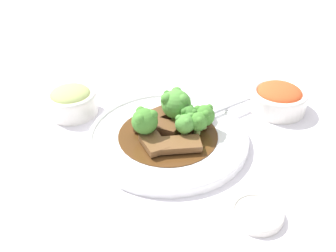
{
  "coord_description": "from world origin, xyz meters",
  "views": [
    {
      "loc": [
        -0.19,
        0.53,
        0.43
      ],
      "look_at": [
        0.0,
        0.0,
        0.03
      ],
      "focal_mm": 42.0,
      "sensor_mm": 36.0,
      "label": 1
    }
  ],
  "objects_px": {
    "broccoli_floret_4": "(175,103)",
    "beef_strip_0": "(178,144)",
    "broccoli_floret_2": "(170,101)",
    "sauce_dish": "(257,214)",
    "beef_strip_1": "(157,115)",
    "beef_strip_2": "(165,127)",
    "main_plate": "(168,137)",
    "serving_spoon": "(210,113)",
    "side_bowl_appetizer": "(72,100)",
    "beef_strip_3": "(154,143)",
    "broccoli_floret_0": "(198,121)",
    "broccoli_floret_6": "(185,123)",
    "beef_strip_4": "(149,125)",
    "broccoli_floret_1": "(189,115)",
    "broccoli_floret_3": "(204,115)",
    "broccoli_floret_5": "(145,121)",
    "side_bowl_kimchi": "(278,98)"
  },
  "relations": [
    {
      "from": "beef_strip_2",
      "to": "beef_strip_4",
      "type": "xyz_separation_m",
      "value": [
        0.03,
        0.0,
        -0.0
      ]
    },
    {
      "from": "beef_strip_1",
      "to": "broccoli_floret_4",
      "type": "xyz_separation_m",
      "value": [
        -0.03,
        -0.01,
        0.03
      ]
    },
    {
      "from": "beef_strip_0",
      "to": "beef_strip_3",
      "type": "distance_m",
      "value": 0.04
    },
    {
      "from": "beef_strip_1",
      "to": "main_plate",
      "type": "bearing_deg",
      "value": 133.46
    },
    {
      "from": "broccoli_floret_2",
      "to": "broccoli_floret_6",
      "type": "bearing_deg",
      "value": 129.45
    },
    {
      "from": "broccoli_floret_1",
      "to": "serving_spoon",
      "type": "height_order",
      "value": "broccoli_floret_1"
    },
    {
      "from": "beef_strip_0",
      "to": "sauce_dish",
      "type": "height_order",
      "value": "beef_strip_0"
    },
    {
      "from": "broccoli_floret_2",
      "to": "broccoli_floret_4",
      "type": "height_order",
      "value": "broccoli_floret_4"
    },
    {
      "from": "beef_strip_1",
      "to": "broccoli_floret_0",
      "type": "distance_m",
      "value": 0.09
    },
    {
      "from": "broccoli_floret_4",
      "to": "beef_strip_4",
      "type": "bearing_deg",
      "value": 48.94
    },
    {
      "from": "beef_strip_0",
      "to": "broccoli_floret_3",
      "type": "height_order",
      "value": "broccoli_floret_3"
    },
    {
      "from": "beef_strip_1",
      "to": "broccoli_floret_5",
      "type": "bearing_deg",
      "value": 92.36
    },
    {
      "from": "serving_spoon",
      "to": "broccoli_floret_0",
      "type": "bearing_deg",
      "value": 84.59
    },
    {
      "from": "beef_strip_4",
      "to": "broccoli_floret_5",
      "type": "bearing_deg",
      "value": 96.82
    },
    {
      "from": "main_plate",
      "to": "broccoli_floret_5",
      "type": "bearing_deg",
      "value": 34.16
    },
    {
      "from": "broccoli_floret_5",
      "to": "side_bowl_kimchi",
      "type": "xyz_separation_m",
      "value": [
        -0.2,
        -0.2,
        -0.03
      ]
    },
    {
      "from": "beef_strip_3",
      "to": "broccoli_floret_2",
      "type": "height_order",
      "value": "broccoli_floret_2"
    },
    {
      "from": "side_bowl_appetizer",
      "to": "broccoli_floret_3",
      "type": "bearing_deg",
      "value": -177.48
    },
    {
      "from": "beef_strip_4",
      "to": "sauce_dish",
      "type": "distance_m",
      "value": 0.25
    },
    {
      "from": "broccoli_floret_2",
      "to": "side_bowl_kimchi",
      "type": "height_order",
      "value": "broccoli_floret_2"
    },
    {
      "from": "main_plate",
      "to": "broccoli_floret_1",
      "type": "distance_m",
      "value": 0.06
    },
    {
      "from": "beef_strip_1",
      "to": "beef_strip_2",
      "type": "height_order",
      "value": "beef_strip_2"
    },
    {
      "from": "beef_strip_0",
      "to": "beef_strip_1",
      "type": "distance_m",
      "value": 0.1
    },
    {
      "from": "broccoli_floret_1",
      "to": "side_bowl_kimchi",
      "type": "bearing_deg",
      "value": -132.56
    },
    {
      "from": "broccoli_floret_0",
      "to": "broccoli_floret_4",
      "type": "distance_m",
      "value": 0.06
    },
    {
      "from": "broccoli_floret_6",
      "to": "side_bowl_kimchi",
      "type": "xyz_separation_m",
      "value": [
        -0.14,
        -0.17,
        -0.02
      ]
    },
    {
      "from": "main_plate",
      "to": "broccoli_floret_2",
      "type": "distance_m",
      "value": 0.08
    },
    {
      "from": "side_bowl_appetizer",
      "to": "serving_spoon",
      "type": "bearing_deg",
      "value": -168.9
    },
    {
      "from": "beef_strip_4",
      "to": "broccoli_floret_1",
      "type": "bearing_deg",
      "value": -162.45
    },
    {
      "from": "broccoli_floret_4",
      "to": "side_bowl_appetizer",
      "type": "xyz_separation_m",
      "value": [
        0.21,
        0.02,
        -0.03
      ]
    },
    {
      "from": "main_plate",
      "to": "broccoli_floret_3",
      "type": "distance_m",
      "value": 0.08
    },
    {
      "from": "serving_spoon",
      "to": "broccoli_floret_4",
      "type": "bearing_deg",
      "value": 30.1
    },
    {
      "from": "beef_strip_2",
      "to": "broccoli_floret_6",
      "type": "bearing_deg",
      "value": 176.43
    },
    {
      "from": "broccoli_floret_5",
      "to": "sauce_dish",
      "type": "height_order",
      "value": "broccoli_floret_5"
    },
    {
      "from": "beef_strip_0",
      "to": "beef_strip_3",
      "type": "height_order",
      "value": "same"
    },
    {
      "from": "beef_strip_3",
      "to": "serving_spoon",
      "type": "distance_m",
      "value": 0.14
    },
    {
      "from": "broccoli_floret_0",
      "to": "broccoli_floret_4",
      "type": "relative_size",
      "value": 0.7
    },
    {
      "from": "broccoli_floret_2",
      "to": "sauce_dish",
      "type": "bearing_deg",
      "value": 136.76
    },
    {
      "from": "beef_strip_0",
      "to": "broccoli_floret_5",
      "type": "distance_m",
      "value": 0.07
    },
    {
      "from": "broccoli_floret_4",
      "to": "beef_strip_0",
      "type": "bearing_deg",
      "value": 113.25
    },
    {
      "from": "broccoli_floret_2",
      "to": "broccoli_floret_3",
      "type": "distance_m",
      "value": 0.08
    },
    {
      "from": "beef_strip_1",
      "to": "beef_strip_3",
      "type": "distance_m",
      "value": 0.09
    },
    {
      "from": "side_bowl_appetizer",
      "to": "beef_strip_3",
      "type": "bearing_deg",
      "value": 161.01
    },
    {
      "from": "broccoli_floret_2",
      "to": "sauce_dish",
      "type": "height_order",
      "value": "broccoli_floret_2"
    },
    {
      "from": "main_plate",
      "to": "side_bowl_kimchi",
      "type": "bearing_deg",
      "value": -133.78
    },
    {
      "from": "beef_strip_4",
      "to": "broccoli_floret_5",
      "type": "xyz_separation_m",
      "value": [
        -0.0,
        0.03,
        0.03
      ]
    },
    {
      "from": "beef_strip_4",
      "to": "broccoli_floret_6",
      "type": "bearing_deg",
      "value": 178.87
    },
    {
      "from": "side_bowl_kimchi",
      "to": "broccoli_floret_3",
      "type": "bearing_deg",
      "value": 50.56
    },
    {
      "from": "main_plate",
      "to": "serving_spoon",
      "type": "relative_size",
      "value": 1.38
    },
    {
      "from": "beef_strip_1",
      "to": "broccoli_floret_6",
      "type": "bearing_deg",
      "value": 152.02
    }
  ]
}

